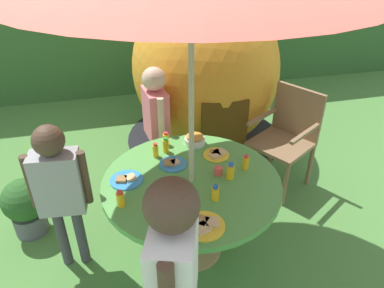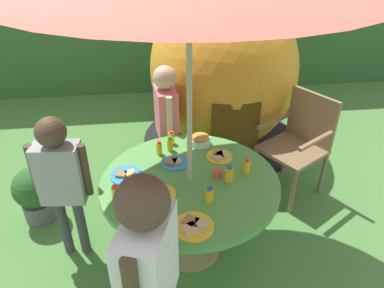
{
  "view_description": "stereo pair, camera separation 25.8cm",
  "coord_description": "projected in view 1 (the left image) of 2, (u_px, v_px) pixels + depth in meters",
  "views": [
    {
      "loc": [
        -0.48,
        -2.03,
        2.31
      ],
      "look_at": [
        0.03,
        0.1,
        0.95
      ],
      "focal_mm": 34.02,
      "sensor_mm": 36.0,
      "label": 1
    },
    {
      "loc": [
        -0.23,
        -2.07,
        2.31
      ],
      "look_at": [
        0.03,
        0.1,
        0.95
      ],
      "focal_mm": 34.02,
      "sensor_mm": 36.0,
      "label": 2
    }
  ],
  "objects": [
    {
      "name": "dome_tent",
      "position": [
        205.0,
        69.0,
        4.07
      ],
      "size": [
        1.95,
        1.95,
        1.77
      ],
      "rotation": [
        0.0,
        0.0,
        -0.05
      ],
      "color": "orange",
      "rests_on": "ground_plane"
    },
    {
      "name": "snack_bowl",
      "position": [
        195.0,
        139.0,
        3.02
      ],
      "size": [
        0.17,
        0.17,
        0.09
      ],
      "color": "white",
      "rests_on": "garden_table"
    },
    {
      "name": "ground_plane",
      "position": [
        192.0,
        249.0,
        3.0
      ],
      "size": [
        10.0,
        10.0,
        0.02
      ],
      "primitive_type": "cube",
      "color": "#477A38"
    },
    {
      "name": "potted_plant",
      "position": [
        26.0,
        205.0,
        3.01
      ],
      "size": [
        0.36,
        0.36,
        0.52
      ],
      "color": "#595960",
      "rests_on": "ground_plane"
    },
    {
      "name": "juice_bottle_center_back",
      "position": [
        215.0,
        193.0,
        2.41
      ],
      "size": [
        0.05,
        0.05,
        0.11
      ],
      "color": "yellow",
      "rests_on": "garden_table"
    },
    {
      "name": "juice_bottle_spot_a",
      "position": [
        230.0,
        171.0,
        2.61
      ],
      "size": [
        0.06,
        0.06,
        0.13
      ],
      "color": "yellow",
      "rests_on": "garden_table"
    },
    {
      "name": "juice_bottle_spot_b",
      "position": [
        156.0,
        150.0,
        2.85
      ],
      "size": [
        0.05,
        0.05,
        0.12
      ],
      "color": "yellow",
      "rests_on": "garden_table"
    },
    {
      "name": "wooden_chair",
      "position": [
        287.0,
        133.0,
        3.49
      ],
      "size": [
        0.68,
        0.68,
        0.98
      ],
      "rotation": [
        0.0,
        0.0,
        -1.01
      ],
      "color": "brown",
      "rests_on": "ground_plane"
    },
    {
      "name": "plate_near_left",
      "position": [
        173.0,
        164.0,
        2.77
      ],
      "size": [
        0.21,
        0.21,
        0.03
      ],
      "color": "#338CD8",
      "rests_on": "garden_table"
    },
    {
      "name": "cup_near",
      "position": [
        218.0,
        171.0,
        2.66
      ],
      "size": [
        0.06,
        0.06,
        0.06
      ],
      "primitive_type": "cylinder",
      "color": "#E04C47",
      "rests_on": "garden_table"
    },
    {
      "name": "juice_bottle_front_edge",
      "position": [
        166.0,
        145.0,
        2.9
      ],
      "size": [
        0.05,
        0.05,
        0.13
      ],
      "color": "yellow",
      "rests_on": "garden_table"
    },
    {
      "name": "juice_bottle_far_right",
      "position": [
        121.0,
        199.0,
        2.36
      ],
      "size": [
        0.05,
        0.05,
        0.12
      ],
      "color": "yellow",
      "rests_on": "garden_table"
    },
    {
      "name": "plate_mid_right",
      "position": [
        217.0,
        154.0,
        2.88
      ],
      "size": [
        0.21,
        0.21,
        0.03
      ],
      "color": "yellow",
      "rests_on": "garden_table"
    },
    {
      "name": "plate_center_front",
      "position": [
        166.0,
        195.0,
        2.45
      ],
      "size": [
        0.2,
        0.2,
        0.03
      ],
      "color": "yellow",
      "rests_on": "garden_table"
    },
    {
      "name": "plate_far_left",
      "position": [
        126.0,
        180.0,
        2.61
      ],
      "size": [
        0.24,
        0.24,
        0.03
      ],
      "color": "#338CD8",
      "rests_on": "garden_table"
    },
    {
      "name": "child_in_white_shirt",
      "position": [
        174.0,
        269.0,
        1.7
      ],
      "size": [
        0.31,
        0.46,
        1.43
      ],
      "rotation": [
        0.0,
        0.0,
        1.25
      ],
      "color": "brown",
      "rests_on": "ground_plane"
    },
    {
      "name": "child_in_pink_shirt",
      "position": [
        156.0,
        114.0,
        3.32
      ],
      "size": [
        0.21,
        0.42,
        1.23
      ],
      "rotation": [
        0.0,
        0.0,
        -1.45
      ],
      "color": "brown",
      "rests_on": "ground_plane"
    },
    {
      "name": "garden_table",
      "position": [
        191.0,
        193.0,
        2.68
      ],
      "size": [
        1.3,
        1.3,
        0.71
      ],
      "color": "tan",
      "rests_on": "ground_plane"
    },
    {
      "name": "child_in_grey_shirt",
      "position": [
        59.0,
        183.0,
        2.47
      ],
      "size": [
        0.41,
        0.21,
        1.22
      ],
      "rotation": [
        0.0,
        0.0,
        -0.1
      ],
      "color": "#3F3F47",
      "rests_on": "ground_plane"
    },
    {
      "name": "juice_bottle_back_edge",
      "position": [
        246.0,
        162.0,
        2.71
      ],
      "size": [
        0.05,
        0.05,
        0.12
      ],
      "color": "yellow",
      "rests_on": "garden_table"
    },
    {
      "name": "juice_bottle_mid_left",
      "position": [
        166.0,
        139.0,
        2.99
      ],
      "size": [
        0.05,
        0.05,
        0.12
      ],
      "color": "yellow",
      "rests_on": "garden_table"
    },
    {
      "name": "plate_near_right",
      "position": [
        204.0,
        225.0,
        2.22
      ],
      "size": [
        0.26,
        0.26,
        0.03
      ],
      "color": "yellow",
      "rests_on": "garden_table"
    },
    {
      "name": "hedge_backdrop",
      "position": [
        136.0,
        19.0,
        5.37
      ],
      "size": [
        9.0,
        0.7,
        2.09
      ],
      "primitive_type": "cube",
      "color": "#33602D",
      "rests_on": "ground_plane"
    }
  ]
}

